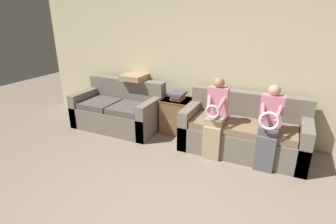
{
  "coord_description": "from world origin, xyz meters",
  "views": [
    {
      "loc": [
        0.87,
        -1.6,
        2.06
      ],
      "look_at": [
        -0.66,
        1.66,
        0.71
      ],
      "focal_mm": 28.0,
      "sensor_mm": 36.0,
      "label": 1
    }
  ],
  "objects_px": {
    "child_left_seated": "(216,115)",
    "throw_pillow": "(134,77)",
    "couch_side": "(119,111)",
    "child_right_seated": "(269,125)",
    "couch_main": "(243,132)",
    "book_stack": "(178,95)",
    "side_shelf": "(177,115)"
  },
  "relations": [
    {
      "from": "side_shelf",
      "to": "throw_pillow",
      "type": "height_order",
      "value": "throw_pillow"
    },
    {
      "from": "child_right_seated",
      "to": "couch_main",
      "type": "bearing_deg",
      "value": 136.87
    },
    {
      "from": "couch_side",
      "to": "child_right_seated",
      "type": "xyz_separation_m",
      "value": [
        2.7,
        -0.31,
        0.33
      ]
    },
    {
      "from": "child_left_seated",
      "to": "child_right_seated",
      "type": "height_order",
      "value": "child_left_seated"
    },
    {
      "from": "couch_side",
      "to": "child_right_seated",
      "type": "relative_size",
      "value": 1.37
    },
    {
      "from": "couch_main",
      "to": "couch_side",
      "type": "relative_size",
      "value": 1.15
    },
    {
      "from": "throw_pillow",
      "to": "side_shelf",
      "type": "bearing_deg",
      "value": -2.92
    },
    {
      "from": "child_right_seated",
      "to": "book_stack",
      "type": "bearing_deg",
      "value": 160.66
    },
    {
      "from": "book_stack",
      "to": "couch_side",
      "type": "bearing_deg",
      "value": -167.58
    },
    {
      "from": "book_stack",
      "to": "throw_pillow",
      "type": "bearing_deg",
      "value": 177.02
    },
    {
      "from": "child_right_seated",
      "to": "side_shelf",
      "type": "height_order",
      "value": "child_right_seated"
    },
    {
      "from": "child_right_seated",
      "to": "side_shelf",
      "type": "xyz_separation_m",
      "value": [
        -1.6,
        0.56,
        -0.32
      ]
    },
    {
      "from": "book_stack",
      "to": "child_right_seated",
      "type": "bearing_deg",
      "value": -19.34
    },
    {
      "from": "side_shelf",
      "to": "couch_main",
      "type": "bearing_deg",
      "value": -9.69
    },
    {
      "from": "child_left_seated",
      "to": "throw_pillow",
      "type": "xyz_separation_m",
      "value": [
        -1.77,
        0.6,
        0.28
      ]
    },
    {
      "from": "couch_side",
      "to": "throw_pillow",
      "type": "distance_m",
      "value": 0.71
    },
    {
      "from": "child_left_seated",
      "to": "side_shelf",
      "type": "xyz_separation_m",
      "value": [
        -0.85,
        0.56,
        -0.33
      ]
    },
    {
      "from": "book_stack",
      "to": "couch_main",
      "type": "bearing_deg",
      "value": -9.69
    },
    {
      "from": "throw_pillow",
      "to": "couch_side",
      "type": "bearing_deg",
      "value": -122.28
    },
    {
      "from": "book_stack",
      "to": "side_shelf",
      "type": "bearing_deg",
      "value": 169.91
    },
    {
      "from": "child_left_seated",
      "to": "throw_pillow",
      "type": "bearing_deg",
      "value": 161.21
    },
    {
      "from": "couch_main",
      "to": "couch_side",
      "type": "height_order",
      "value": "couch_main"
    },
    {
      "from": "couch_side",
      "to": "book_stack",
      "type": "bearing_deg",
      "value": 12.42
    },
    {
      "from": "couch_main",
      "to": "child_left_seated",
      "type": "height_order",
      "value": "child_left_seated"
    },
    {
      "from": "child_left_seated",
      "to": "throw_pillow",
      "type": "relative_size",
      "value": 2.84
    },
    {
      "from": "side_shelf",
      "to": "couch_side",
      "type": "bearing_deg",
      "value": -167.44
    },
    {
      "from": "couch_main",
      "to": "couch_side",
      "type": "bearing_deg",
      "value": -179.09
    },
    {
      "from": "child_left_seated",
      "to": "child_right_seated",
      "type": "xyz_separation_m",
      "value": [
        0.75,
        -0.01,
        -0.01
      ]
    },
    {
      "from": "side_shelf",
      "to": "child_right_seated",
      "type": "bearing_deg",
      "value": -19.3
    },
    {
      "from": "child_left_seated",
      "to": "side_shelf",
      "type": "distance_m",
      "value": 1.07
    },
    {
      "from": "side_shelf",
      "to": "book_stack",
      "type": "bearing_deg",
      "value": -10.09
    },
    {
      "from": "child_left_seated",
      "to": "couch_side",
      "type": "bearing_deg",
      "value": 171.02
    }
  ]
}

